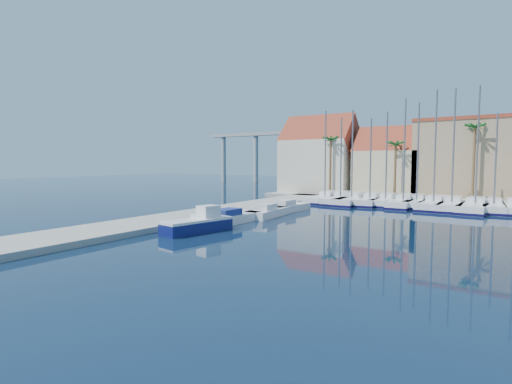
% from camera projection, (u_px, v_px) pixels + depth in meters
% --- Properties ---
extents(ground, '(260.00, 260.00, 0.00)m').
position_uv_depth(ground, '(161.00, 254.00, 25.12)').
color(ground, black).
rests_on(ground, ground).
extents(quay_west, '(6.00, 77.00, 0.50)m').
position_uv_depth(quay_west, '(196.00, 216.00, 41.28)').
color(quay_west, gray).
rests_on(quay_west, ground).
extents(shore_north, '(54.00, 16.00, 0.50)m').
position_uv_depth(shore_north, '(445.00, 199.00, 59.85)').
color(shore_north, gray).
rests_on(shore_north, ground).
extents(fishing_boat, '(3.17, 6.38, 2.14)m').
position_uv_depth(fishing_boat, '(199.00, 224.00, 32.95)').
color(fishing_boat, '#0E1656').
rests_on(fishing_boat, ground).
extents(motorboat_west_0, '(1.85, 5.09, 1.40)m').
position_uv_depth(motorboat_west_0, '(205.00, 223.00, 34.50)').
color(motorboat_west_0, white).
rests_on(motorboat_west_0, ground).
extents(motorboat_west_1, '(2.48, 7.37, 1.40)m').
position_uv_depth(motorboat_west_1, '(231.00, 218.00, 37.99)').
color(motorboat_west_1, white).
rests_on(motorboat_west_1, ground).
extents(motorboat_west_2, '(2.86, 7.33, 1.40)m').
position_uv_depth(motorboat_west_2, '(268.00, 212.00, 42.52)').
color(motorboat_west_2, white).
rests_on(motorboat_west_2, ground).
extents(motorboat_west_3, '(2.57, 6.89, 1.40)m').
position_uv_depth(motorboat_west_3, '(288.00, 207.00, 46.85)').
color(motorboat_west_3, white).
rests_on(motorboat_west_3, ground).
extents(sailboat_0, '(3.27, 9.82, 12.97)m').
position_uv_depth(sailboat_0, '(327.00, 198.00, 57.47)').
color(sailboat_0, white).
rests_on(sailboat_0, ground).
extents(sailboat_1, '(3.62, 11.15, 11.92)m').
position_uv_depth(sailboat_1, '(342.00, 199.00, 56.46)').
color(sailboat_1, white).
rests_on(sailboat_1, ground).
extents(sailboat_2, '(3.02, 10.54, 12.80)m').
position_uv_depth(sailboat_2, '(353.00, 200.00, 55.01)').
color(sailboat_2, white).
rests_on(sailboat_2, ground).
extents(sailboat_3, '(3.15, 9.24, 11.55)m').
position_uv_depth(sailboat_3, '(371.00, 201.00, 53.91)').
color(sailboat_3, white).
rests_on(sailboat_3, ground).
extents(sailboat_4, '(2.85, 8.74, 12.36)m').
position_uv_depth(sailboat_4, '(387.00, 201.00, 53.22)').
color(sailboat_4, white).
rests_on(sailboat_4, ground).
extents(sailboat_5, '(2.82, 9.97, 13.77)m').
position_uv_depth(sailboat_5, '(404.00, 202.00, 51.64)').
color(sailboat_5, white).
rests_on(sailboat_5, ground).
extents(sailboat_6, '(2.24, 8.34, 13.22)m').
position_uv_depth(sailboat_6, '(417.00, 202.00, 51.24)').
color(sailboat_6, white).
rests_on(sailboat_6, ground).
extents(sailboat_7, '(2.96, 10.50, 14.54)m').
position_uv_depth(sailboat_7, '(434.00, 204.00, 49.61)').
color(sailboat_7, white).
rests_on(sailboat_7, ground).
extents(sailboat_8, '(2.96, 10.21, 14.43)m').
position_uv_depth(sailboat_8, '(452.00, 205.00, 48.31)').
color(sailboat_8, white).
rests_on(sailboat_8, ground).
extents(sailboat_9, '(3.61, 11.37, 14.53)m').
position_uv_depth(sailboat_9, '(476.00, 206.00, 47.08)').
color(sailboat_9, white).
rests_on(sailboat_9, ground).
extents(sailboat_10, '(2.90, 8.93, 11.33)m').
position_uv_depth(sailboat_10, '(494.00, 207.00, 46.33)').
color(sailboat_10, white).
rests_on(sailboat_10, ground).
extents(building_0, '(12.30, 9.00, 13.50)m').
position_uv_depth(building_0, '(320.00, 158.00, 69.39)').
color(building_0, beige).
rests_on(building_0, shore_north).
extents(building_1, '(10.30, 8.00, 11.00)m').
position_uv_depth(building_1, '(390.00, 165.00, 62.97)').
color(building_1, '#CDB991').
rests_on(building_1, shore_north).
extents(building_2, '(14.20, 10.20, 11.50)m').
position_uv_depth(building_2, '(470.00, 159.00, 57.77)').
color(building_2, '#A08462').
rests_on(building_2, shore_north).
extents(palm_0, '(2.60, 2.60, 10.15)m').
position_uv_depth(palm_0, '(331.00, 141.00, 62.84)').
color(palm_0, brown).
rests_on(palm_0, shore_north).
extents(palm_1, '(2.60, 2.60, 9.15)m').
position_uv_depth(palm_1, '(396.00, 146.00, 57.49)').
color(palm_1, brown).
rests_on(palm_1, shore_north).
extents(palm_2, '(2.60, 2.60, 11.15)m').
position_uv_depth(palm_2, '(475.00, 130.00, 51.93)').
color(palm_2, brown).
rests_on(palm_2, shore_north).
extents(viaduct, '(48.00, 2.20, 14.45)m').
position_uv_depth(viaduct, '(276.00, 146.00, 114.16)').
color(viaduct, '#9E9E99').
rests_on(viaduct, ground).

